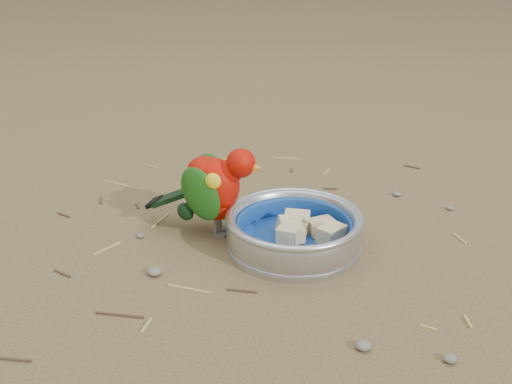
# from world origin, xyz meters

# --- Properties ---
(ground) EXTENTS (60.00, 60.00, 0.00)m
(ground) POSITION_xyz_m (0.00, 0.00, 0.00)
(ground) COLOR brown
(food_bowl) EXTENTS (0.22, 0.22, 0.02)m
(food_bowl) POSITION_xyz_m (0.00, 0.02, 0.01)
(food_bowl) COLOR #B2B2BA
(food_bowl) RESTS_ON ground
(bowl_wall) EXTENTS (0.22, 0.22, 0.04)m
(bowl_wall) POSITION_xyz_m (0.00, 0.02, 0.04)
(bowl_wall) COLOR #B2B2BA
(bowl_wall) RESTS_ON food_bowl
(fruit_wedges) EXTENTS (0.13, 0.13, 0.03)m
(fruit_wedges) POSITION_xyz_m (0.00, 0.02, 0.03)
(fruit_wedges) COLOR #D5BD8A
(fruit_wedges) RESTS_ON food_bowl
(lory_parrot) EXTENTS (0.19, 0.10, 0.15)m
(lory_parrot) POSITION_xyz_m (-0.13, 0.05, 0.08)
(lory_parrot) COLOR #AE0E02
(lory_parrot) RESTS_ON ground
(ground_debris) EXTENTS (0.90, 0.80, 0.01)m
(ground_debris) POSITION_xyz_m (-0.01, 0.01, 0.00)
(ground_debris) COLOR tan
(ground_debris) RESTS_ON ground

